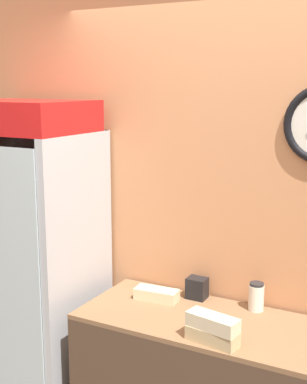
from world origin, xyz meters
The scene contains 7 objects.
wall_back centered at (0.00, 1.20, 1.35)m, with size 5.20×0.10×2.70m.
beverage_cooler centered at (-1.35, 0.88, 1.08)m, with size 0.76×0.63×1.98m.
sandwich_stack_bottom centered at (-0.07, 0.62, 0.91)m, with size 0.26×0.13×0.07m.
sandwich_stack_middle centered at (-0.07, 0.62, 0.98)m, with size 0.26×0.14×0.07m.
sandwich_flat_left centered at (-0.54, 0.95, 0.91)m, with size 0.25×0.12×0.06m.
condiment_jar centered at (-0.01, 1.08, 0.95)m, with size 0.08×0.08×0.15m.
napkin_dispenser centered at (-0.35, 1.08, 0.93)m, with size 0.11×0.09×0.12m.
Camera 1 is at (0.79, -1.55, 2.07)m, focal length 50.00 mm.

